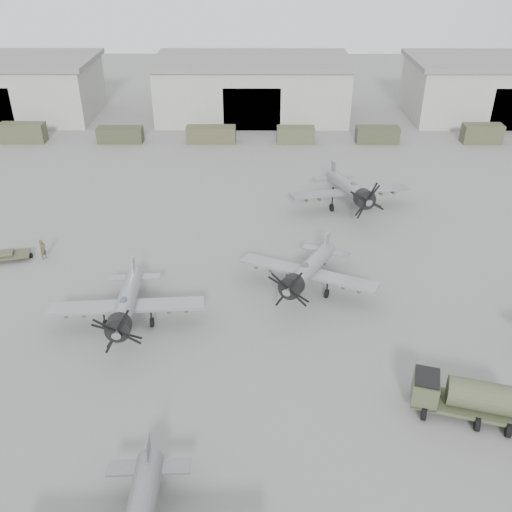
{
  "coord_description": "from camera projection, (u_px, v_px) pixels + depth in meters",
  "views": [
    {
      "loc": [
        0.91,
        -24.79,
        26.03
      ],
      "look_at": [
        0.75,
        15.16,
        2.5
      ],
      "focal_mm": 40.0,
      "sensor_mm": 36.0,
      "label": 1
    }
  ],
  "objects": [
    {
      "name": "hangar_center",
      "position": [
        252.0,
        88.0,
        85.74
      ],
      "size": [
        29.0,
        14.8,
        8.7
      ],
      "color": "#AAAA9F",
      "rests_on": "ground"
    },
    {
      "name": "support_truck_6",
      "position": [
        482.0,
        134.0,
        76.91
      ],
      "size": [
        5.26,
        2.2,
        2.51
      ],
      "primitive_type": "cube",
      "color": "#42432C",
      "rests_on": "ground"
    },
    {
      "name": "aircraft_mid_2",
      "position": [
        307.0,
        271.0,
        45.17
      ],
      "size": [
        11.15,
        10.1,
        4.56
      ],
      "rotation": [
        0.0,
        0.0,
        -0.42
      ],
      "color": "#9EA1A6",
      "rests_on": "ground"
    },
    {
      "name": "ground",
      "position": [
        243.0,
        418.0,
        34.58
      ],
      "size": [
        220.0,
        220.0,
        0.0
      ],
      "primitive_type": "plane",
      "color": "slate",
      "rests_on": "ground"
    },
    {
      "name": "support_truck_5",
      "position": [
        377.0,
        135.0,
        77.05
      ],
      "size": [
        5.74,
        2.2,
        2.14
      ],
      "primitive_type": "cube",
      "color": "#3A3F29",
      "rests_on": "ground"
    },
    {
      "name": "hangar_right",
      "position": [
        505.0,
        88.0,
        85.61
      ],
      "size": [
        29.0,
        14.8,
        8.7
      ],
      "color": "#AAAA9F",
      "rests_on": "ground"
    },
    {
      "name": "aircraft_mid_1",
      "position": [
        126.0,
        305.0,
        41.19
      ],
      "size": [
        11.37,
        10.23,
        4.53
      ],
      "rotation": [
        0.0,
        0.0,
        0.08
      ],
      "color": "#989AA1",
      "rests_on": "ground"
    },
    {
      "name": "hangar_left",
      "position": [
        1.0,
        87.0,
        85.87
      ],
      "size": [
        29.0,
        14.8,
        8.7
      ],
      "color": "#AAAA9F",
      "rests_on": "ground"
    },
    {
      "name": "fuel_tanker",
      "position": [
        468.0,
        396.0,
        34.13
      ],
      "size": [
        7.02,
        3.93,
        2.57
      ],
      "rotation": [
        0.0,
        0.0,
        -0.28
      ],
      "color": "#434A30",
      "rests_on": "ground"
    },
    {
      "name": "ground_crew",
      "position": [
        43.0,
        249.0,
        50.44
      ],
      "size": [
        0.68,
        0.81,
        1.88
      ],
      "primitive_type": "imported",
      "rotation": [
        0.0,
        0.0,
        1.17
      ],
      "color": "#4B4831",
      "rests_on": "ground"
    },
    {
      "name": "support_truck_3",
      "position": [
        211.0,
        134.0,
        77.12
      ],
      "size": [
        6.63,
        2.2,
        2.18
      ],
      "primitive_type": "cube",
      "color": "#46462E",
      "rests_on": "ground"
    },
    {
      "name": "aircraft_far_1",
      "position": [
        351.0,
        190.0,
        58.38
      ],
      "size": [
        12.48,
        11.23,
        4.96
      ],
      "rotation": [
        0.0,
        0.0,
        0.21
      ],
      "color": "gray",
      "rests_on": "ground"
    },
    {
      "name": "support_truck_1",
      "position": [
        23.0,
        133.0,
        77.11
      ],
      "size": [
        5.97,
        2.2,
        2.58
      ],
      "primitive_type": "cube",
      "color": "#43462E",
      "rests_on": "ground"
    },
    {
      "name": "support_truck_4",
      "position": [
        296.0,
        135.0,
        77.1
      ],
      "size": [
        5.06,
        2.2,
        2.12
      ],
      "primitive_type": "cube",
      "color": "#464B31",
      "rests_on": "ground"
    },
    {
      "name": "support_truck_2",
      "position": [
        120.0,
        135.0,
        77.2
      ],
      "size": [
        6.08,
        2.2,
        2.04
      ],
      "primitive_type": "cube",
      "color": "#393D27",
      "rests_on": "ground"
    }
  ]
}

